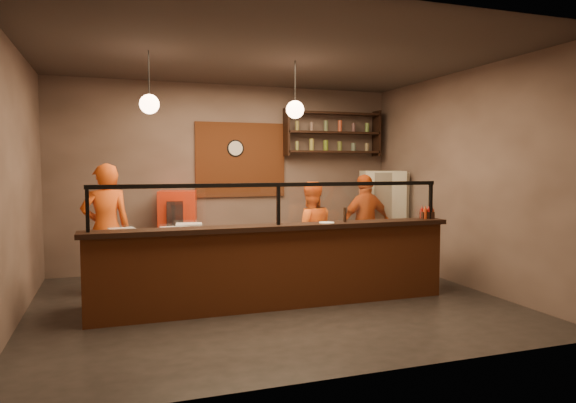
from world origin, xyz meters
name	(u,v)px	position (x,y,z in m)	size (l,w,h in m)	color
floor	(272,302)	(0.00, 0.00, 0.00)	(6.00, 6.00, 0.00)	black
ceiling	(271,55)	(0.00, 0.00, 3.20)	(6.00, 6.00, 0.00)	#372F2A
wall_back	(229,177)	(0.00, 2.50, 1.60)	(6.00, 6.00, 0.00)	#735E54
wall_left	(12,183)	(-3.00, 0.00, 1.60)	(5.00, 5.00, 0.00)	#735E54
wall_right	(464,179)	(3.00, 0.00, 1.60)	(5.00, 5.00, 0.00)	#735E54
wall_front	(359,189)	(0.00, -2.50, 1.60)	(6.00, 6.00, 0.00)	#735E54
brick_patch	(241,160)	(0.20, 2.47, 1.90)	(1.60, 0.04, 1.30)	brown
service_counter	(278,269)	(0.00, -0.30, 0.50)	(4.60, 0.25, 1.00)	brown
counter_ledge	(278,227)	(0.00, -0.30, 1.03)	(4.70, 0.37, 0.06)	black
worktop_cabinet	(267,267)	(0.00, 0.20, 0.42)	(4.60, 0.75, 0.85)	gray
worktop	(267,234)	(0.00, 0.20, 0.88)	(4.60, 0.75, 0.05)	silver
sneeze_guard	(278,200)	(0.00, -0.30, 1.37)	(4.50, 0.05, 0.52)	white
wall_shelving	(333,133)	(1.90, 2.32, 2.40)	(1.84, 0.28, 0.85)	black
wall_clock	(235,148)	(0.10, 2.46, 2.10)	(0.30, 0.30, 0.04)	black
pendant_left	(149,104)	(-1.50, 0.20, 2.55)	(0.24, 0.24, 0.77)	black
pendant_right	(295,109)	(0.40, 0.20, 2.55)	(0.24, 0.24, 0.77)	black
cook_left	(106,229)	(-2.05, 1.20, 0.91)	(0.67, 0.44, 1.83)	#DC5014
cook_mid	(310,233)	(0.89, 0.88, 0.78)	(0.76, 0.59, 1.55)	#E15815
cook_right	(366,224)	(2.02, 1.24, 0.83)	(0.97, 0.40, 1.65)	#C44812
fridge	(382,219)	(2.60, 1.72, 0.85)	(0.71, 0.66, 1.70)	beige
red_cooler	(178,233)	(-0.94, 2.15, 0.69)	(0.59, 0.55, 1.39)	red
pizza_dough	(260,233)	(-0.10, 0.18, 0.91)	(0.45, 0.45, 0.01)	#F0DFCC
prep_tub_a	(122,234)	(-1.86, 0.07, 0.97)	(0.29, 0.23, 0.15)	silver
prep_tub_b	(189,230)	(-1.04, 0.19, 0.98)	(0.32, 0.26, 0.16)	white
prep_tub_c	(173,232)	(-1.26, 0.08, 0.97)	(0.27, 0.22, 0.14)	white
rolling_pin	(141,234)	(-1.62, 0.36, 0.93)	(0.06, 0.06, 0.37)	#F2F929
condiment_caddy	(427,215)	(2.20, -0.25, 1.11)	(0.17, 0.13, 0.10)	black
pepper_mill	(345,215)	(0.92, -0.28, 1.15)	(0.04, 0.04, 0.19)	black
small_plate	(327,223)	(0.64, -0.35, 1.07)	(0.20, 0.20, 0.01)	white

